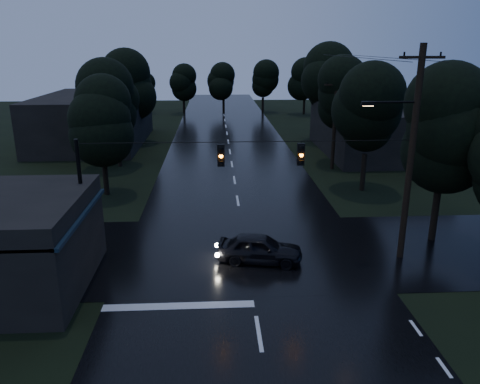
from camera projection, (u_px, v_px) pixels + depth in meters
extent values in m
cube|color=black|center=(232.00, 164.00, 40.58)|extent=(12.00, 120.00, 0.02)
cube|color=black|center=(246.00, 252.00, 23.44)|extent=(60.00, 9.00, 0.02)
cube|color=black|center=(7.00, 217.00, 19.10)|extent=(6.00, 7.00, 0.12)
cube|color=black|center=(82.00, 215.00, 19.25)|extent=(0.30, 7.00, 0.15)
cylinder|color=black|center=(59.00, 288.00, 16.90)|extent=(0.10, 0.10, 3.00)
cylinder|color=black|center=(98.00, 227.00, 22.61)|extent=(0.10, 0.10, 3.00)
cube|color=#F2BE61|center=(72.00, 246.00, 18.03)|extent=(0.06, 1.60, 0.50)
cube|color=#F2BE61|center=(89.00, 221.00, 20.60)|extent=(0.06, 1.20, 0.50)
cube|color=black|center=(377.00, 130.00, 44.47)|extent=(10.00, 14.00, 4.40)
cube|color=black|center=(94.00, 120.00, 48.62)|extent=(10.00, 16.00, 5.00)
cylinder|color=black|center=(411.00, 157.00, 21.38)|extent=(0.30, 0.30, 10.00)
cube|color=black|center=(422.00, 57.00, 20.06)|extent=(2.00, 0.12, 0.12)
cylinder|color=black|center=(393.00, 102.00, 20.57)|extent=(2.20, 0.10, 0.10)
cube|color=black|center=(368.00, 103.00, 20.53)|extent=(0.60, 0.25, 0.18)
cube|color=#FFB266|center=(368.00, 106.00, 20.56)|extent=(0.45, 0.18, 0.03)
cylinder|color=black|center=(334.00, 124.00, 37.99)|extent=(0.30, 0.30, 7.50)
cube|color=black|center=(337.00, 85.00, 37.05)|extent=(2.00, 0.12, 0.12)
cylinder|color=black|center=(83.00, 204.00, 21.19)|extent=(0.18, 0.18, 6.00)
cylinder|color=black|center=(248.00, 142.00, 20.75)|extent=(15.00, 0.03, 0.03)
cube|color=black|center=(221.00, 155.00, 20.86)|extent=(0.32, 0.25, 1.00)
sphere|color=orange|center=(221.00, 156.00, 20.72)|extent=(0.18, 0.18, 0.18)
cube|color=black|center=(301.00, 154.00, 21.05)|extent=(0.32, 0.25, 1.00)
sphere|color=orange|center=(301.00, 155.00, 20.91)|extent=(0.18, 0.18, 0.18)
cylinder|color=black|center=(435.00, 215.00, 24.50)|extent=(0.36, 0.36, 2.80)
sphere|color=black|center=(443.00, 151.00, 23.48)|extent=(4.48, 4.48, 4.48)
sphere|color=black|center=(446.00, 128.00, 23.12)|extent=(4.48, 4.48, 4.48)
sphere|color=black|center=(450.00, 103.00, 22.76)|extent=(4.48, 4.48, 4.48)
cylinder|color=black|center=(106.00, 177.00, 32.12)|extent=(0.36, 0.36, 2.45)
sphere|color=black|center=(102.00, 134.00, 31.23)|extent=(3.92, 3.92, 3.92)
sphere|color=black|center=(100.00, 119.00, 30.91)|extent=(3.92, 3.92, 3.92)
sphere|color=black|center=(99.00, 103.00, 30.60)|extent=(3.92, 3.92, 3.92)
cylinder|color=black|center=(119.00, 151.00, 39.68)|extent=(0.36, 0.36, 2.62)
sphere|color=black|center=(116.00, 113.00, 38.73)|extent=(4.20, 4.20, 4.20)
sphere|color=black|center=(115.00, 100.00, 38.39)|extent=(4.20, 4.20, 4.20)
sphere|color=black|center=(114.00, 86.00, 38.05)|extent=(4.20, 4.20, 4.20)
cylinder|color=black|center=(131.00, 130.00, 49.15)|extent=(0.36, 0.36, 2.80)
sphere|color=black|center=(129.00, 97.00, 48.13)|extent=(4.48, 4.48, 4.48)
sphere|color=black|center=(128.00, 85.00, 47.77)|extent=(4.48, 4.48, 4.48)
sphere|color=black|center=(127.00, 73.00, 47.41)|extent=(4.48, 4.48, 4.48)
cylinder|color=black|center=(363.00, 172.00, 33.04)|extent=(0.36, 0.36, 2.62)
sphere|color=black|center=(367.00, 127.00, 32.09)|extent=(4.20, 4.20, 4.20)
sphere|color=black|center=(368.00, 111.00, 31.75)|extent=(4.20, 4.20, 4.20)
sphere|color=black|center=(370.00, 94.00, 31.41)|extent=(4.20, 4.20, 4.20)
cylinder|color=black|center=(342.00, 147.00, 40.67)|extent=(0.36, 0.36, 2.80)
sphere|color=black|center=(345.00, 108.00, 39.65)|extent=(4.48, 4.48, 4.48)
sphere|color=black|center=(345.00, 94.00, 39.29)|extent=(4.48, 4.48, 4.48)
sphere|color=black|center=(346.00, 79.00, 38.93)|extent=(4.48, 4.48, 4.48)
cylinder|color=black|center=(323.00, 127.00, 50.20)|extent=(0.36, 0.36, 2.97)
sphere|color=black|center=(325.00, 93.00, 49.12)|extent=(4.76, 4.76, 4.76)
sphere|color=black|center=(325.00, 81.00, 48.73)|extent=(4.76, 4.76, 4.76)
sphere|color=black|center=(326.00, 68.00, 48.35)|extent=(4.76, 4.76, 4.76)
imported|color=black|center=(260.00, 248.00, 22.17)|extent=(4.26, 2.36, 1.37)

